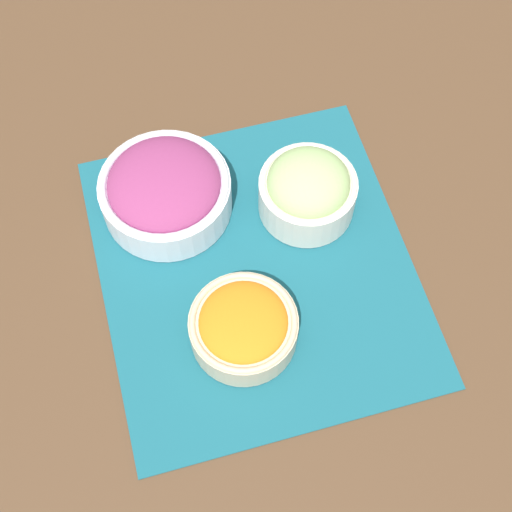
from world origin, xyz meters
TOP-DOWN VIEW (x-y plane):
  - ground_plane at (0.00, 0.00)m, footprint 3.00×3.00m
  - placemat at (0.00, 0.00)m, footprint 0.44×0.39m
  - carrot_bowl at (0.09, -0.04)m, footprint 0.13×0.13m
  - onion_bowl at (-0.12, -0.09)m, footprint 0.17×0.17m
  - cucumber_bowl at (-0.07, 0.09)m, footprint 0.13×0.13m

SIDE VIEW (x-z plane):
  - ground_plane at x=0.00m, z-range 0.00..0.00m
  - placemat at x=0.00m, z-range 0.00..0.00m
  - carrot_bowl at x=0.09m, z-range 0.01..0.06m
  - onion_bowl at x=-0.12m, z-range 0.00..0.08m
  - cucumber_bowl at x=-0.07m, z-range 0.00..0.09m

